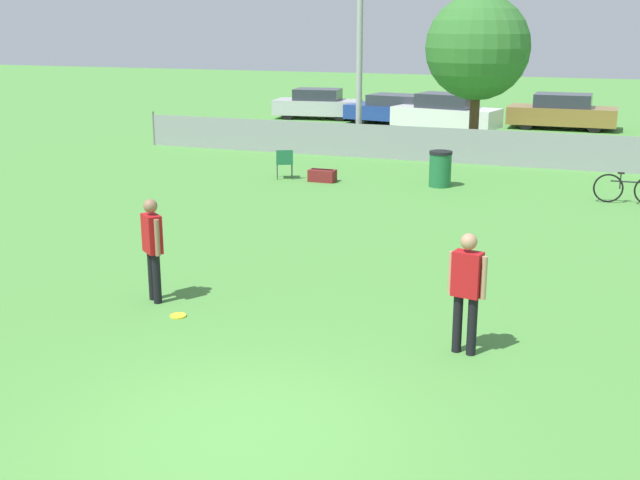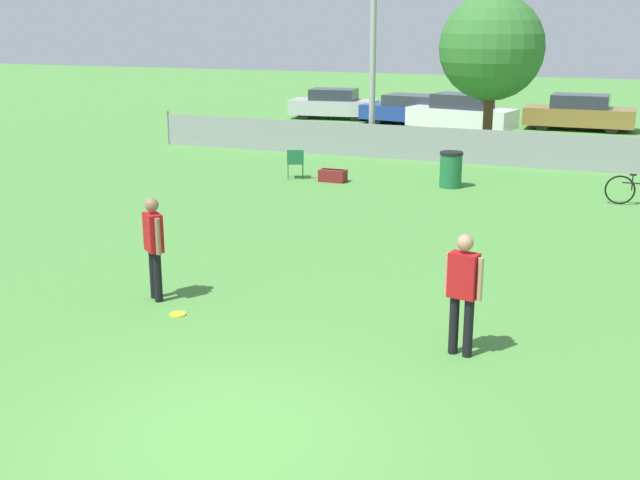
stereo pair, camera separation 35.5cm
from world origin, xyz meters
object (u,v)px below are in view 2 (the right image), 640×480
object	(u,v)px
player_thrower_red	(463,287)
parked_car_white	(462,114)
trash_bin	(451,169)
gear_bag_sideline	(333,176)
parked_car_tan	(579,113)
frisbee_disc	(178,314)
tree_near_pole	(492,48)
folding_chair_sideline	(295,161)
parked_car_silver	(334,104)
parked_car_blue	(412,110)
player_defender_red	(154,242)

from	to	relation	value
player_thrower_red	parked_car_white	bearing A→B (deg)	113.18
trash_bin	gear_bag_sideline	xyz separation A→B (m)	(-3.24, -0.46, -0.32)
parked_car_tan	frisbee_disc	bearing A→B (deg)	-98.53
tree_near_pole	gear_bag_sideline	size ratio (longest dim) A/B	7.04
frisbee_disc	folding_chair_sideline	size ratio (longest dim) A/B	0.30
frisbee_disc	player_thrower_red	bearing A→B (deg)	1.80
player_thrower_red	parked_car_silver	world-z (taller)	player_thrower_red
parked_car_blue	player_thrower_red	bearing A→B (deg)	-63.88
parked_car_blue	player_defender_red	bearing A→B (deg)	-75.36
gear_bag_sideline	parked_car_white	distance (m)	11.78
parked_car_blue	folding_chair_sideline	bearing A→B (deg)	-79.74
trash_bin	parked_car_tan	size ratio (longest dim) A/B	0.22
gear_bag_sideline	parked_car_white	size ratio (longest dim) A/B	0.17
tree_near_pole	parked_car_silver	world-z (taller)	tree_near_pole
folding_chair_sideline	parked_car_tan	xyz separation A→B (m)	(6.56, 14.11, 0.20)
player_thrower_red	parked_car_blue	world-z (taller)	player_thrower_red
tree_near_pole	player_defender_red	size ratio (longest dim) A/B	3.10
folding_chair_sideline	trash_bin	world-z (taller)	trash_bin
gear_bag_sideline	parked_car_blue	world-z (taller)	parked_car_blue
tree_near_pole	folding_chair_sideline	distance (m)	7.84
player_thrower_red	parked_car_white	size ratio (longest dim) A/B	0.38
player_defender_red	gear_bag_sideline	size ratio (longest dim) A/B	2.27
frisbee_disc	trash_bin	world-z (taller)	trash_bin
player_thrower_red	folding_chair_sideline	bearing A→B (deg)	134.58
player_thrower_red	parked_car_tan	xyz separation A→B (m)	(-0.54, 24.72, -0.27)
folding_chair_sideline	parked_car_tan	world-z (taller)	parked_car_tan
player_thrower_red	frisbee_disc	distance (m)	4.45
tree_near_pole	parked_car_white	world-z (taller)	tree_near_pole
folding_chair_sideline	gear_bag_sideline	size ratio (longest dim) A/B	1.14
player_defender_red	gear_bag_sideline	bearing A→B (deg)	133.33
frisbee_disc	parked_car_blue	world-z (taller)	parked_car_blue
trash_bin	parked_car_blue	xyz separation A→B (m)	(-4.71, 12.83, 0.14)
gear_bag_sideline	parked_car_white	world-z (taller)	parked_car_white
player_defender_red	folding_chair_sideline	size ratio (longest dim) A/B	1.99
parked_car_silver	parked_car_blue	xyz separation A→B (m)	(3.90, -0.66, -0.03)
folding_chair_sideline	trash_bin	bearing A→B (deg)	161.51
parked_car_white	parked_car_tan	distance (m)	4.98
parked_car_silver	parked_car_blue	distance (m)	3.96
parked_car_blue	parked_car_tan	world-z (taller)	parked_car_tan
gear_bag_sideline	parked_car_tan	world-z (taller)	parked_car_tan
tree_near_pole	trash_bin	distance (m)	6.14
parked_car_white	player_thrower_red	bearing A→B (deg)	-66.40
folding_chair_sideline	parked_car_silver	size ratio (longest dim) A/B	0.21
tree_near_pole	folding_chair_sideline	size ratio (longest dim) A/B	6.16
trash_bin	parked_car_white	bearing A→B (deg)	101.01
parked_car_blue	frisbee_disc	bearing A→B (deg)	-73.84
tree_near_pole	parked_car_white	bearing A→B (deg)	109.88
player_defender_red	frisbee_disc	bearing A→B (deg)	3.11
trash_bin	parked_car_blue	distance (m)	13.67
folding_chair_sideline	trash_bin	distance (m)	4.41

